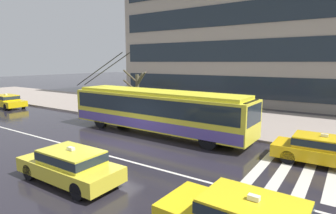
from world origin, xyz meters
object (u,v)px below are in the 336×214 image
at_px(trolleybus, 156,110).
at_px(pedestrian_at_shelter, 228,105).
at_px(street_tree_bare, 137,90).
at_px(taxi_oncoming_near, 70,164).
at_px(taxi_ahead_of_bus, 326,150).
at_px(pedestrian_approaching_curb, 169,102).
at_px(taxi_far_behind, 7,101).
at_px(pedestrian_walking_past, 193,101).

distance_m(trolleybus, pedestrian_at_shelter, 4.50).
bearing_deg(street_tree_bare, taxi_oncoming_near, -60.95).
distance_m(taxi_ahead_of_bus, pedestrian_approaching_curb, 10.39).
bearing_deg(taxi_ahead_of_bus, taxi_far_behind, -179.90).
relative_size(taxi_oncoming_near, pedestrian_walking_past, 2.22).
bearing_deg(pedestrian_at_shelter, pedestrian_approaching_curb, -178.49).
relative_size(taxi_oncoming_near, pedestrian_approaching_curb, 2.23).
bearing_deg(taxi_oncoming_near, pedestrian_at_shelter, 77.72).
xyz_separation_m(taxi_oncoming_near, taxi_far_behind, (-19.95, 7.38, 0.00)).
bearing_deg(taxi_far_behind, pedestrian_approaching_curb, 8.27).
bearing_deg(pedestrian_approaching_curb, pedestrian_walking_past, 50.65).
height_order(taxi_oncoming_near, pedestrian_approaching_curb, pedestrian_approaching_curb).
xyz_separation_m(taxi_oncoming_near, pedestrian_approaching_curb, (-2.15, 9.97, 1.00)).
height_order(pedestrian_at_shelter, pedestrian_walking_past, pedestrian_at_shelter).
bearing_deg(taxi_ahead_of_bus, pedestrian_walking_past, 156.16).
height_order(taxi_ahead_of_bus, taxi_far_behind, same).
distance_m(taxi_oncoming_near, pedestrian_approaching_curb, 10.25).
relative_size(taxi_oncoming_near, pedestrian_at_shelter, 2.11).
bearing_deg(pedestrian_approaching_curb, taxi_far_behind, -171.73).
height_order(trolleybus, pedestrian_at_shelter, trolleybus).
bearing_deg(taxi_oncoming_near, street_tree_bare, 119.05).
bearing_deg(trolleybus, pedestrian_at_shelter, 32.37).
height_order(trolleybus, taxi_oncoming_near, trolleybus).
relative_size(pedestrian_at_shelter, street_tree_bare, 0.55).
distance_m(taxi_far_behind, street_tree_bare, 14.29).
bearing_deg(trolleybus, taxi_far_behind, -179.07).
distance_m(taxi_far_behind, pedestrian_walking_past, 19.38).
bearing_deg(street_tree_bare, pedestrian_at_shelter, -8.39).
relative_size(trolleybus, street_tree_bare, 3.63).
height_order(pedestrian_at_shelter, pedestrian_approaching_curb, pedestrian_at_shelter).
height_order(pedestrian_at_shelter, street_tree_bare, street_tree_bare).
relative_size(taxi_ahead_of_bus, pedestrian_walking_past, 2.31).
bearing_deg(street_tree_bare, taxi_ahead_of_bus, -15.41).
bearing_deg(pedestrian_walking_past, pedestrian_approaching_curb, -129.35).
relative_size(pedestrian_approaching_curb, pedestrian_walking_past, 1.00).
bearing_deg(trolleybus, pedestrian_walking_past, 80.88).
height_order(taxi_far_behind, pedestrian_approaching_curb, pedestrian_approaching_curb).
relative_size(taxi_oncoming_near, street_tree_bare, 1.15).
bearing_deg(taxi_ahead_of_bus, trolleybus, 178.50).
xyz_separation_m(trolleybus, pedestrian_walking_past, (0.59, 3.68, 0.17)).
distance_m(trolleybus, street_tree_bare, 5.99).
distance_m(taxi_ahead_of_bus, pedestrian_walking_past, 9.77).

